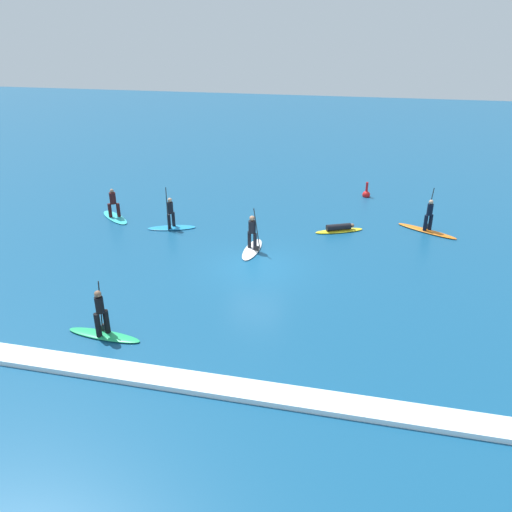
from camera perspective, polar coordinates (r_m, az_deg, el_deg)
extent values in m
plane|color=navy|center=(22.75, 0.00, -1.14)|extent=(120.00, 120.00, 0.00)
ellipsoid|color=white|center=(24.30, -0.44, 0.77)|extent=(0.80, 2.62, 0.09)
cylinder|color=black|center=(24.25, -0.76, 1.90)|extent=(0.18, 0.18, 0.84)
cylinder|color=black|center=(23.99, -0.12, 1.64)|extent=(0.18, 0.18, 0.84)
cylinder|color=black|center=(23.84, -0.45, 3.36)|extent=(0.36, 0.36, 0.60)
sphere|color=#A37556|center=(23.69, -0.45, 4.32)|extent=(0.26, 0.26, 0.25)
cylinder|color=black|center=(23.67, 0.11, 3.02)|extent=(0.36, 0.05, 2.12)
cube|color=black|center=(24.06, 0.10, 0.79)|extent=(0.20, 0.07, 0.32)
ellipsoid|color=#1E8CD1|center=(27.32, -9.58, 3.21)|extent=(2.66, 1.50, 0.08)
cylinder|color=black|center=(27.32, -9.41, 4.19)|extent=(0.23, 0.23, 0.79)
cylinder|color=black|center=(27.01, -9.89, 3.91)|extent=(0.23, 0.23, 0.79)
cylinder|color=black|center=(26.92, -9.75, 5.46)|extent=(0.38, 0.38, 0.62)
sphere|color=tan|center=(26.78, -9.82, 6.32)|extent=(0.29, 0.29, 0.23)
cylinder|color=black|center=(26.69, -10.11, 5.33)|extent=(0.15, 0.36, 2.24)
cube|color=black|center=(27.06, -9.95, 3.19)|extent=(0.12, 0.21, 0.32)
ellipsoid|color=orange|center=(27.99, 18.90, 2.73)|extent=(3.11, 2.12, 0.11)
cylinder|color=black|center=(27.90, 19.29, 3.66)|extent=(0.27, 0.27, 0.84)
cylinder|color=black|center=(27.74, 18.79, 3.61)|extent=(0.27, 0.27, 0.84)
cylinder|color=black|center=(27.58, 19.25, 5.03)|extent=(0.41, 0.41, 0.60)
sphere|color=tan|center=(27.45, 19.37, 5.84)|extent=(0.31, 0.31, 0.23)
cylinder|color=black|center=(27.87, 19.17, 5.14)|extent=(0.29, 0.45, 2.15)
cube|color=black|center=(28.22, 18.88, 3.17)|extent=(0.15, 0.20, 0.32)
ellipsoid|color=yellow|center=(26.88, 9.47, 2.86)|extent=(2.64, 1.65, 0.10)
cylinder|color=black|center=(26.78, 9.40, 3.29)|extent=(1.34, 0.86, 0.34)
sphere|color=brown|center=(27.06, 10.93, 3.44)|extent=(0.29, 0.29, 0.22)
ellipsoid|color=#33C6CC|center=(29.51, -15.79, 4.27)|extent=(2.58, 2.33, 0.09)
cylinder|color=#381414|center=(29.40, -16.33, 5.03)|extent=(0.28, 0.28, 0.77)
cylinder|color=#381414|center=(29.33, -15.44, 5.09)|extent=(0.28, 0.28, 0.77)
cylinder|color=#381414|center=(29.14, -16.05, 6.36)|extent=(0.49, 0.49, 0.64)
sphere|color=#A37556|center=(29.02, -16.15, 7.16)|extent=(0.30, 0.30, 0.21)
ellipsoid|color=#23B266|center=(18.61, -16.96, -8.63)|extent=(2.84, 0.76, 0.11)
cylinder|color=black|center=(18.40, -16.70, -7.17)|extent=(0.21, 0.21, 0.89)
cylinder|color=black|center=(18.29, -17.61, -7.50)|extent=(0.21, 0.21, 0.89)
cylinder|color=black|center=(17.97, -17.45, -5.33)|extent=(0.31, 0.31, 0.59)
sphere|color=brown|center=(17.77, -17.62, -4.16)|extent=(0.26, 0.26, 0.24)
cylinder|color=black|center=(18.34, -17.33, -5.51)|extent=(0.06, 0.22, 1.90)
cube|color=black|center=(18.79, -16.98, -7.87)|extent=(0.07, 0.20, 0.32)
sphere|color=red|center=(32.80, 12.46, 6.84)|extent=(0.49, 0.49, 0.49)
cylinder|color=red|center=(32.70, 12.52, 7.42)|extent=(0.15, 0.15, 0.95)
cube|color=white|center=(15.79, -6.99, -14.19)|extent=(25.44, 0.90, 0.18)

